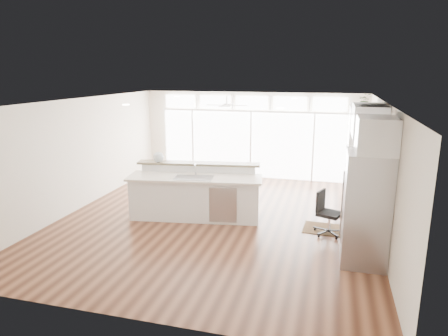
# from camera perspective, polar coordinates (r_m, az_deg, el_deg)

# --- Properties ---
(floor) EXTENTS (7.00, 8.00, 0.02)m
(floor) POSITION_cam_1_polar(r_m,az_deg,el_deg) (9.32, -1.06, -7.33)
(floor) COLOR #462315
(floor) RESTS_ON ground
(ceiling) EXTENTS (7.00, 8.00, 0.02)m
(ceiling) POSITION_cam_1_polar(r_m,az_deg,el_deg) (8.72, -1.13, 9.53)
(ceiling) COLOR silver
(ceiling) RESTS_ON wall_back
(wall_back) EXTENTS (7.00, 0.04, 2.70)m
(wall_back) POSITION_cam_1_polar(r_m,az_deg,el_deg) (12.75, 3.94, 4.70)
(wall_back) COLOR silver
(wall_back) RESTS_ON floor
(wall_front) EXTENTS (7.00, 0.04, 2.70)m
(wall_front) POSITION_cam_1_polar(r_m,az_deg,el_deg) (5.36, -13.22, -8.34)
(wall_front) COLOR silver
(wall_front) RESTS_ON floor
(wall_left) EXTENTS (0.04, 8.00, 2.70)m
(wall_left) POSITION_cam_1_polar(r_m,az_deg,el_deg) (10.44, -19.89, 1.91)
(wall_left) COLOR silver
(wall_left) RESTS_ON floor
(wall_right) EXTENTS (0.04, 8.00, 2.70)m
(wall_right) POSITION_cam_1_polar(r_m,az_deg,el_deg) (8.65, 21.77, -0.55)
(wall_right) COLOR silver
(wall_right) RESTS_ON floor
(glass_wall) EXTENTS (5.80, 0.06, 2.08)m
(glass_wall) POSITION_cam_1_polar(r_m,az_deg,el_deg) (12.74, 3.87, 3.33)
(glass_wall) COLOR white
(glass_wall) RESTS_ON wall_back
(transom_row) EXTENTS (5.90, 0.06, 0.40)m
(transom_row) POSITION_cam_1_polar(r_m,az_deg,el_deg) (12.57, 3.96, 9.30)
(transom_row) COLOR white
(transom_row) RESTS_ON wall_back
(desk_window) EXTENTS (0.04, 0.85, 0.85)m
(desk_window) POSITION_cam_1_polar(r_m,az_deg,el_deg) (8.89, 21.43, 1.18)
(desk_window) COLOR silver
(desk_window) RESTS_ON wall_right
(ceiling_fan) EXTENTS (1.16, 1.16, 0.32)m
(ceiling_fan) POSITION_cam_1_polar(r_m,az_deg,el_deg) (11.56, 0.39, 9.45)
(ceiling_fan) COLOR white
(ceiling_fan) RESTS_ON ceiling
(recessed_lights) EXTENTS (3.40, 3.00, 0.02)m
(recessed_lights) POSITION_cam_1_polar(r_m,az_deg,el_deg) (8.92, -0.77, 9.49)
(recessed_lights) COLOR silver
(recessed_lights) RESTS_ON ceiling
(oven_cabinet) EXTENTS (0.64, 1.20, 2.50)m
(oven_cabinet) POSITION_cam_1_polar(r_m,az_deg,el_deg) (10.39, 18.87, 1.38)
(oven_cabinet) COLOR white
(oven_cabinet) RESTS_ON floor
(desk_nook) EXTENTS (0.72, 1.30, 0.76)m
(desk_nook) POSITION_cam_1_polar(r_m,az_deg,el_deg) (9.17, 18.74, -5.85)
(desk_nook) COLOR white
(desk_nook) RESTS_ON floor
(upper_cabinets) EXTENTS (0.64, 1.30, 0.64)m
(upper_cabinets) POSITION_cam_1_polar(r_m,az_deg,el_deg) (8.74, 19.98, 6.42)
(upper_cabinets) COLOR white
(upper_cabinets) RESTS_ON wall_right
(refrigerator) EXTENTS (0.76, 0.90, 2.00)m
(refrigerator) POSITION_cam_1_polar(r_m,az_deg,el_deg) (7.41, 19.64, -5.47)
(refrigerator) COLOR #A1A1A6
(refrigerator) RESTS_ON floor
(fridge_cabinet) EXTENTS (0.64, 0.90, 0.60)m
(fridge_cabinet) POSITION_cam_1_polar(r_m,az_deg,el_deg) (7.12, 20.96, 4.46)
(fridge_cabinet) COLOR white
(fridge_cabinet) RESTS_ON wall_right
(framed_photos) EXTENTS (0.06, 0.22, 0.80)m
(framed_photos) POSITION_cam_1_polar(r_m,az_deg,el_deg) (9.53, 20.98, 1.07)
(framed_photos) COLOR black
(framed_photos) RESTS_ON wall_right
(kitchen_island) EXTENTS (3.19, 1.60, 1.21)m
(kitchen_island) POSITION_cam_1_polar(r_m,az_deg,el_deg) (9.22, -4.15, -3.55)
(kitchen_island) COLOR white
(kitchen_island) RESTS_ON floor
(rug) EXTENTS (1.03, 0.77, 0.01)m
(rug) POSITION_cam_1_polar(r_m,az_deg,el_deg) (9.00, 14.49, -8.45)
(rug) COLOR #342010
(rug) RESTS_ON floor
(office_chair) EXTENTS (0.60, 0.58, 0.91)m
(office_chair) POSITION_cam_1_polar(r_m,az_deg,el_deg) (8.62, 14.85, -6.29)
(office_chair) COLOR black
(office_chair) RESTS_ON floor
(fishbowl) EXTENTS (0.25, 0.25, 0.25)m
(fishbowl) POSITION_cam_1_polar(r_m,az_deg,el_deg) (9.62, -9.36, 1.53)
(fishbowl) COLOR silver
(fishbowl) RESTS_ON kitchen_island
(monitor) EXTENTS (0.08, 0.44, 0.36)m
(monitor) POSITION_cam_1_polar(r_m,az_deg,el_deg) (9.00, 18.50, -2.44)
(monitor) COLOR black
(monitor) RESTS_ON desk_nook
(keyboard) EXTENTS (0.12, 0.32, 0.02)m
(keyboard) POSITION_cam_1_polar(r_m,az_deg,el_deg) (9.03, 17.34, -3.44)
(keyboard) COLOR silver
(keyboard) RESTS_ON desk_nook
(potted_plant) EXTENTS (0.29, 0.32, 0.25)m
(potted_plant) POSITION_cam_1_polar(r_m,az_deg,el_deg) (10.20, 19.47, 8.94)
(potted_plant) COLOR #285424
(potted_plant) RESTS_ON oven_cabinet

